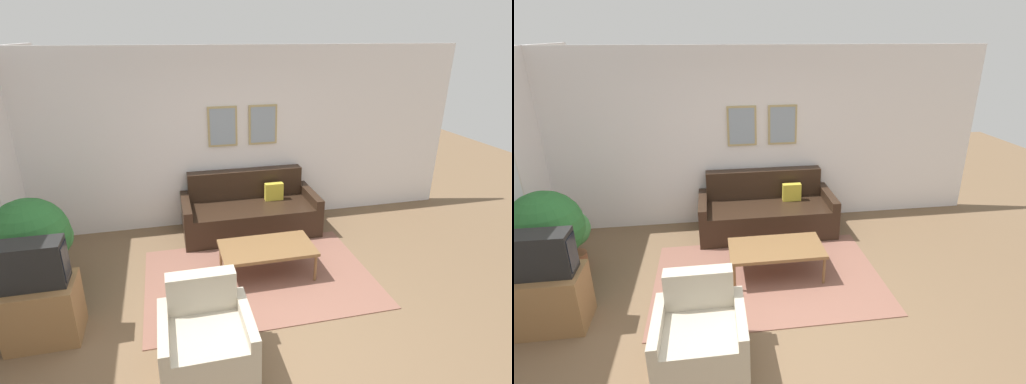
{
  "view_description": "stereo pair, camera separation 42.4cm",
  "coord_description": "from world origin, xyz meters",
  "views": [
    {
      "loc": [
        -0.65,
        -3.03,
        2.84
      ],
      "look_at": [
        0.5,
        1.83,
        0.85
      ],
      "focal_mm": 28.0,
      "sensor_mm": 36.0,
      "label": 1
    },
    {
      "loc": [
        -0.23,
        -3.11,
        2.84
      ],
      "look_at": [
        0.5,
        1.83,
        0.85
      ],
      "focal_mm": 28.0,
      "sensor_mm": 36.0,
      "label": 2
    }
  ],
  "objects": [
    {
      "name": "potted_plant_by_window",
      "position": [
        -2.07,
        1.69,
        0.5
      ],
      "size": [
        0.48,
        0.48,
        0.8
      ],
      "color": "#935638",
      "rests_on": "ground_plane"
    },
    {
      "name": "area_rug",
      "position": [
        0.36,
        1.07,
        0.01
      ],
      "size": [
        2.78,
        1.89,
        0.01
      ],
      "color": "brown",
      "rests_on": "ground_plane"
    },
    {
      "name": "potted_plant_small",
      "position": [
        -2.3,
        1.29,
        0.63
      ],
      "size": [
        0.62,
        0.62,
        0.96
      ],
      "color": "#935638",
      "rests_on": "ground_plane"
    },
    {
      "name": "potted_plant_tall",
      "position": [
        -2.14,
        1.21,
        0.81
      ],
      "size": [
        0.83,
        0.83,
        1.24
      ],
      "color": "#383D42",
      "rests_on": "ground_plane"
    },
    {
      "name": "tv_stand",
      "position": [
        -1.95,
        0.55,
        0.31
      ],
      "size": [
        0.68,
        0.48,
        0.62
      ],
      "color": "olive",
      "rests_on": "ground_plane"
    },
    {
      "name": "tv",
      "position": [
        -1.95,
        0.55,
        0.84
      ],
      "size": [
        0.59,
        0.28,
        0.45
      ],
      "color": "black",
      "rests_on": "tv_stand"
    },
    {
      "name": "wall_back",
      "position": [
        0.01,
        2.85,
        1.35
      ],
      "size": [
        8.0,
        0.09,
        2.7
      ],
      "color": "silver",
      "rests_on": "ground_plane"
    },
    {
      "name": "couch",
      "position": [
        0.52,
        2.39,
        0.3
      ],
      "size": [
        2.02,
        0.9,
        0.89
      ],
      "color": "black",
      "rests_on": "ground_plane"
    },
    {
      "name": "coffee_table",
      "position": [
        0.47,
        1.14,
        0.37
      ],
      "size": [
        1.16,
        0.64,
        0.4
      ],
      "color": "brown",
      "rests_on": "ground_plane"
    },
    {
      "name": "ground_plane",
      "position": [
        0.0,
        0.0,
        0.0
      ],
      "size": [
        16.0,
        16.0,
        0.0
      ],
      "primitive_type": "plane",
      "color": "brown"
    },
    {
      "name": "armchair",
      "position": [
        -0.43,
        -0.18,
        0.28
      ],
      "size": [
        0.82,
        0.76,
        0.82
      ],
      "rotation": [
        0.0,
        0.0,
        -0.17
      ],
      "color": "#B2A893",
      "rests_on": "ground_plane"
    }
  ]
}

